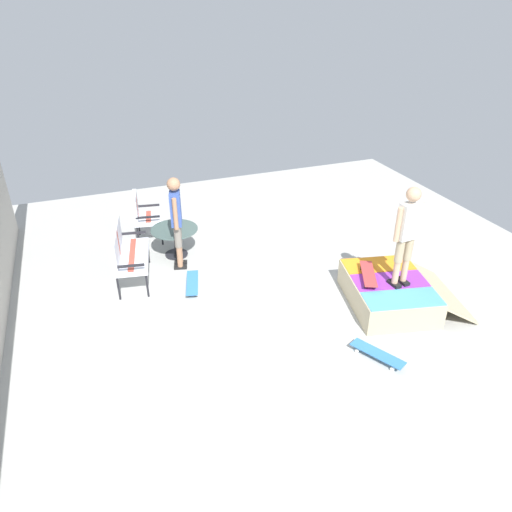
% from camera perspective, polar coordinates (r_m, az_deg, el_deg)
% --- Properties ---
extents(ground_plane, '(12.00, 12.00, 0.10)m').
position_cam_1_polar(ground_plane, '(7.97, 0.57, -6.22)').
color(ground_plane, '#A8A8A3').
extents(skate_ramp, '(1.92, 2.12, 0.46)m').
position_cam_1_polar(skate_ramp, '(8.17, 15.65, -4.15)').
color(skate_ramp, tan).
rests_on(skate_ramp, ground_plane).
extents(patio_bench, '(1.33, 0.76, 1.02)m').
position_cam_1_polar(patio_bench, '(8.59, -15.39, 0.66)').
color(patio_bench, black).
rests_on(patio_bench, ground_plane).
extents(patio_chair_near_house, '(0.70, 0.65, 1.02)m').
position_cam_1_polar(patio_chair_near_house, '(9.96, -13.41, 5.02)').
color(patio_chair_near_house, black).
rests_on(patio_chair_near_house, ground_plane).
extents(patio_table, '(0.90, 0.90, 0.57)m').
position_cam_1_polar(patio_table, '(9.34, -9.65, 2.30)').
color(patio_table, black).
rests_on(patio_table, ground_plane).
extents(person_watching, '(0.47, 0.30, 1.76)m').
position_cam_1_polar(person_watching, '(8.66, -9.49, 4.70)').
color(person_watching, black).
rests_on(person_watching, ground_plane).
extents(person_skater, '(0.26, 0.48, 1.64)m').
position_cam_1_polar(person_skater, '(7.52, 17.62, 2.93)').
color(person_skater, black).
rests_on(person_skater, skate_ramp).
extents(skateboard_by_bench, '(0.82, 0.40, 0.10)m').
position_cam_1_polar(skateboard_by_bench, '(8.43, -7.60, -3.21)').
color(skateboard_by_bench, '#3372B2').
rests_on(skateboard_by_bench, ground_plane).
extents(skateboard_spare, '(0.80, 0.54, 0.10)m').
position_cam_1_polar(skateboard_spare, '(7.09, 14.30, -11.25)').
color(skateboard_spare, '#3372B2').
rests_on(skateboard_spare, ground_plane).
extents(skateboard_on_ramp, '(0.81, 0.53, 0.10)m').
position_cam_1_polar(skateboard_on_ramp, '(7.95, 13.26, -2.11)').
color(skateboard_on_ramp, '#B23838').
rests_on(skateboard_on_ramp, skate_ramp).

